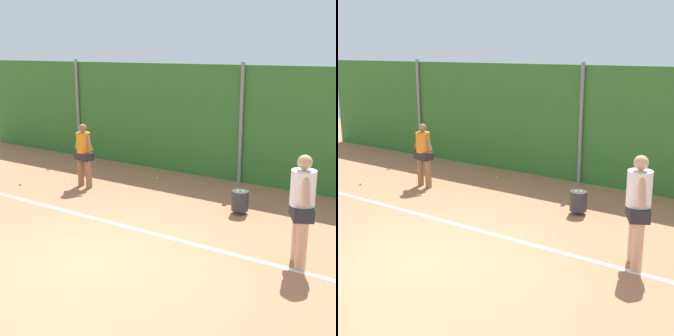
% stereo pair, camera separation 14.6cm
% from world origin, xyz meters
% --- Properties ---
extents(ground_plane, '(30.38, 30.38, 0.00)m').
position_xyz_m(ground_plane, '(0.00, 1.73, 0.00)').
color(ground_plane, '#B2704C').
extents(hedge_fence_backdrop, '(19.75, 0.25, 3.01)m').
position_xyz_m(hedge_fence_backdrop, '(0.00, 5.90, 1.51)').
color(hedge_fence_backdrop, '#33702D').
rests_on(hedge_fence_backdrop, ground_plane).
extents(fence_post_left, '(0.10, 0.10, 3.09)m').
position_xyz_m(fence_post_left, '(-5.70, 5.72, 1.54)').
color(fence_post_left, gray).
rests_on(fence_post_left, ground_plane).
extents(fence_post_center, '(0.10, 0.10, 3.09)m').
position_xyz_m(fence_post_center, '(0.00, 5.72, 1.54)').
color(fence_post_center, gray).
rests_on(fence_post_center, ground_plane).
extents(court_baseline_paint, '(14.43, 0.10, 0.01)m').
position_xyz_m(court_baseline_paint, '(0.00, 1.59, 0.00)').
color(court_baseline_paint, white).
rests_on(court_baseline_paint, ground_plane).
extents(player_foreground_near, '(0.53, 0.69, 1.82)m').
position_xyz_m(player_foreground_near, '(2.90, 1.83, 1.02)').
color(player_foreground_near, tan).
rests_on(player_foreground_near, ground_plane).
extents(player_midcourt, '(0.67, 0.34, 1.61)m').
position_xyz_m(player_midcourt, '(-3.07, 3.19, 0.90)').
color(player_midcourt, '#8C603D').
rests_on(player_midcourt, ground_plane).
extents(ball_hopper, '(0.36, 0.36, 0.51)m').
position_xyz_m(ball_hopper, '(1.06, 3.53, 0.29)').
color(ball_hopper, '#2D2D33').
rests_on(ball_hopper, ground_plane).
extents(tennis_ball_1, '(0.07, 0.07, 0.07)m').
position_xyz_m(tennis_ball_1, '(-1.95, 4.78, 0.03)').
color(tennis_ball_1, '#CCDB33').
rests_on(tennis_ball_1, ground_plane).
extents(tennis_ball_2, '(0.07, 0.07, 0.07)m').
position_xyz_m(tennis_ball_2, '(-4.62, 4.52, 0.03)').
color(tennis_ball_2, '#CCDB33').
rests_on(tennis_ball_2, ground_plane).
extents(tennis_ball_4, '(0.07, 0.07, 0.07)m').
position_xyz_m(tennis_ball_4, '(-4.54, 2.35, 0.03)').
color(tennis_ball_4, '#CCDB33').
rests_on(tennis_ball_4, ground_plane).
extents(tennis_ball_5, '(0.07, 0.07, 0.07)m').
position_xyz_m(tennis_ball_5, '(2.02, 4.48, 0.03)').
color(tennis_ball_5, '#CCDB33').
rests_on(tennis_ball_5, ground_plane).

